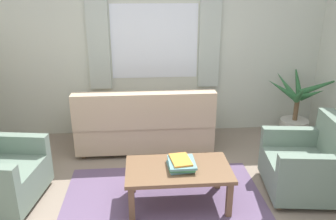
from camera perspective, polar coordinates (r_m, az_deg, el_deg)
The scene contains 9 objects.
ground_plane at distance 3.67m, azimuth -0.41°, elevation -17.17°, with size 6.24×6.24×0.00m, color gray.
wall_back at distance 5.26m, azimuth -2.30°, elevation 9.93°, with size 5.32×0.12×2.60m, color beige.
window_with_curtains at distance 5.15m, azimuth -2.28°, elevation 11.41°, with size 1.98×0.07×1.40m.
area_rug at distance 3.66m, azimuth -0.41°, elevation -17.10°, with size 2.20×1.97×0.01m, color #604C6B.
couch at distance 4.85m, azimuth -3.93°, elevation -2.48°, with size 1.90×0.82×0.92m.
armchair_right at distance 4.14m, azimuth 22.77°, elevation -8.43°, with size 0.92×0.93×0.88m.
coffee_table at distance 3.61m, azimuth 1.75°, elevation -10.51°, with size 1.10×0.64×0.44m.
book_stack_on_table at distance 3.57m, azimuth 2.23°, elevation -9.01°, with size 0.30×0.34×0.09m.
potted_plant at distance 5.51m, azimuth 20.81°, elevation -0.53°, with size 1.17×1.09×1.11m.
Camera 1 is at (-0.21, -2.92, 2.21)m, focal length 36.12 mm.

